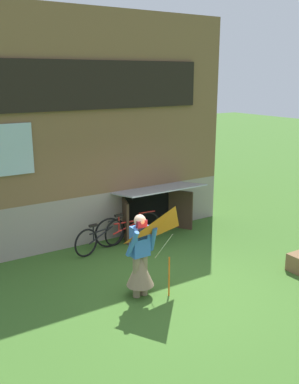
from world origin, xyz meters
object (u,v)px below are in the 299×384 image
(bicycle_black, at_px, (101,237))
(person, at_px, (140,263))
(kite, at_px, (175,231))
(bicycle_red, at_px, (128,229))

(bicycle_black, bearing_deg, person, -113.50)
(kite, distance_m, bicycle_black, 3.06)
(bicycle_red, height_order, bicycle_black, bicycle_red)
(kite, distance_m, bicycle_red, 3.18)
(kite, bearing_deg, person, 126.90)
(bicycle_black, bearing_deg, kite, -104.05)
(bicycle_black, bearing_deg, bicycle_red, -11.49)
(person, relative_size, kite, 0.91)
(bicycle_red, bearing_deg, person, -109.40)
(kite, height_order, bicycle_red, kite)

